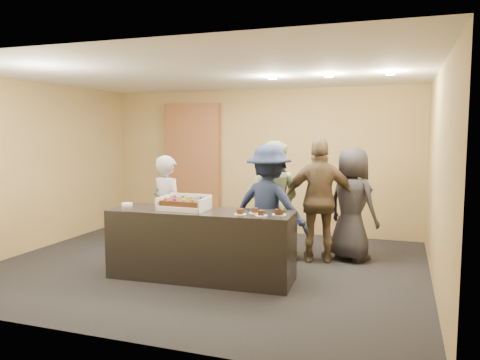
% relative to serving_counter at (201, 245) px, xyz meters
% --- Properties ---
extents(room, '(6.04, 6.00, 2.70)m').
position_rel_serving_counter_xyz_m(room, '(-0.15, 0.58, 0.90)').
color(room, black).
rests_on(room, ground).
extents(serving_counter, '(2.43, 0.82, 0.90)m').
position_rel_serving_counter_xyz_m(serving_counter, '(0.00, 0.00, 0.00)').
color(serving_counter, black).
rests_on(serving_counter, floor).
extents(storage_cabinet, '(1.12, 0.15, 2.46)m').
position_rel_serving_counter_xyz_m(storage_cabinet, '(-1.49, 2.99, 0.78)').
color(storage_cabinet, brown).
rests_on(storage_cabinet, floor).
extents(cake_box, '(0.62, 0.43, 0.18)m').
position_rel_serving_counter_xyz_m(cake_box, '(-0.24, 0.02, 0.49)').
color(cake_box, white).
rests_on(cake_box, serving_counter).
extents(sheet_cake, '(0.53, 0.36, 0.11)m').
position_rel_serving_counter_xyz_m(sheet_cake, '(-0.24, -0.00, 0.55)').
color(sheet_cake, '#33180B').
rests_on(sheet_cake, cake_box).
extents(plate_stack, '(0.15, 0.15, 0.04)m').
position_rel_serving_counter_xyz_m(plate_stack, '(-1.12, 0.03, 0.47)').
color(plate_stack, white).
rests_on(plate_stack, serving_counter).
extents(slice_a, '(0.15, 0.15, 0.07)m').
position_rel_serving_counter_xyz_m(slice_a, '(0.58, -0.10, 0.47)').
color(slice_a, white).
rests_on(slice_a, serving_counter).
extents(slice_b, '(0.15, 0.15, 0.07)m').
position_rel_serving_counter_xyz_m(slice_b, '(0.72, 0.03, 0.47)').
color(slice_b, white).
rests_on(slice_b, serving_counter).
extents(slice_c, '(0.15, 0.15, 0.07)m').
position_rel_serving_counter_xyz_m(slice_c, '(0.85, -0.11, 0.47)').
color(slice_c, white).
rests_on(slice_c, serving_counter).
extents(slice_d, '(0.15, 0.15, 0.07)m').
position_rel_serving_counter_xyz_m(slice_d, '(1.05, 0.02, 0.47)').
color(slice_d, white).
rests_on(slice_d, serving_counter).
extents(slice_e, '(0.15, 0.15, 0.07)m').
position_rel_serving_counter_xyz_m(slice_e, '(1.02, 0.02, 0.47)').
color(slice_e, white).
rests_on(slice_e, serving_counter).
extents(person_server_grey, '(0.67, 0.56, 1.58)m').
position_rel_serving_counter_xyz_m(person_server_grey, '(-0.72, 0.45, 0.34)').
color(person_server_grey, '#A1A1A6').
rests_on(person_server_grey, floor).
extents(person_sage_man, '(0.95, 0.79, 1.77)m').
position_rel_serving_counter_xyz_m(person_sage_man, '(0.60, 1.35, 0.44)').
color(person_sage_man, '#8DA576').
rests_on(person_sage_man, floor).
extents(person_navy_man, '(1.22, 0.84, 1.73)m').
position_rel_serving_counter_xyz_m(person_navy_man, '(0.70, 0.75, 0.42)').
color(person_navy_man, '#1B2644').
rests_on(person_navy_man, floor).
extents(person_brown_extra, '(1.14, 0.67, 1.82)m').
position_rel_serving_counter_xyz_m(person_brown_extra, '(1.32, 1.32, 0.46)').
color(person_brown_extra, brown).
rests_on(person_brown_extra, floor).
extents(person_dark_suit, '(0.98, 0.88, 1.68)m').
position_rel_serving_counter_xyz_m(person_dark_suit, '(1.75, 1.57, 0.39)').
color(person_dark_suit, '#28272C').
rests_on(person_dark_suit, floor).
extents(ceiling_spotlights, '(1.72, 0.12, 0.03)m').
position_rel_serving_counter_xyz_m(ceiling_spotlights, '(1.45, 1.08, 2.22)').
color(ceiling_spotlights, '#FFEAC6').
rests_on(ceiling_spotlights, ceiling).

